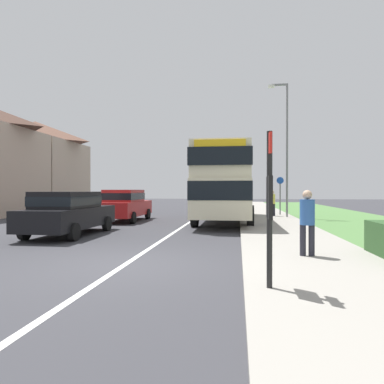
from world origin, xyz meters
The scene contains 12 objects.
ground_plane centered at (0.00, 0.00, 0.00)m, with size 120.00×120.00×0.00m, color #38383D.
lane_marking_centre centered at (0.00, 8.00, 0.00)m, with size 0.14×60.00×0.01m, color silver.
pavement_near_side centered at (4.20, 6.00, 0.06)m, with size 3.20×68.00×0.12m, color #9E998E.
double_decker_bus centered at (1.80, 10.84, 2.14)m, with size 2.80×9.86×3.70m.
parked_car_black centered at (-3.69, 4.60, 0.89)m, with size 1.95×4.59×1.62m.
parked_car_red centered at (-3.55, 10.56, 0.93)m, with size 1.91×4.60×1.70m.
pedestrian_at_stop centered at (4.12, 1.03, 0.98)m, with size 0.34×0.34×1.67m.
pedestrian_walking_away centered at (4.56, 13.82, 0.98)m, with size 0.34×0.34×1.67m.
bus_stop_sign centered at (3.00, -1.78, 1.54)m, with size 0.09×0.52×2.60m.
cycle_route_sign centered at (5.18, 15.12, 1.43)m, with size 0.44×0.08×2.52m.
street_lamp_mid centered at (5.24, 13.19, 4.50)m, with size 1.14×0.20×7.88m.
house_terrace_far_side centered at (-14.65, 16.47, 3.78)m, with size 6.92×13.47×7.55m.
Camera 1 is at (2.50, -7.32, 1.66)m, focal length 32.09 mm.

